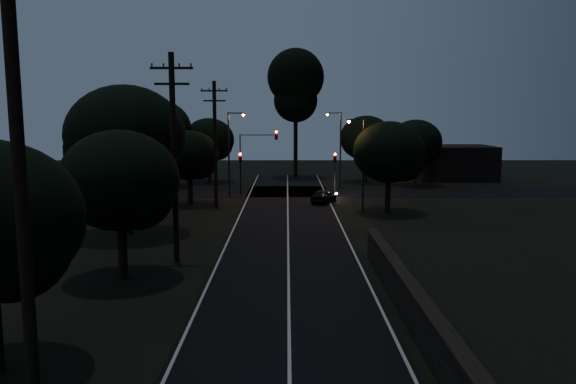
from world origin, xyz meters
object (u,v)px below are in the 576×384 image
object	(u,v)px
streetlight_b	(339,145)
signal_left	(240,166)
utility_pole_near	(21,189)
streetlight_c	(361,158)
signal_right	(335,166)
utility_pole_far	(215,143)
signal_mast	(258,150)
car	(324,196)
utility_pole_mid	(174,155)
streetlight_a	(231,148)
tall_pine	(296,85)

from	to	relation	value
streetlight_b	signal_left	bearing A→B (deg)	-157.95
utility_pole_near	streetlight_c	bearing A→B (deg)	69.71
streetlight_c	signal_right	bearing A→B (deg)	97.02
streetlight_b	utility_pole_far	bearing A→B (deg)	-133.30
signal_mast	car	bearing A→B (deg)	-40.37
streetlight_b	utility_pole_mid	bearing A→B (deg)	-111.30
signal_left	streetlight_c	world-z (taller)	streetlight_c
utility_pole_far	streetlight_a	size ratio (longest dim) A/B	1.31
utility_pole_far	streetlight_a	xyz separation A→B (m)	(0.69, 6.00, -0.85)
streetlight_b	car	world-z (taller)	streetlight_b
streetlight_b	signal_right	bearing A→B (deg)	-100.00
utility_pole_near	streetlight_b	bearing A→B (deg)	76.19
utility_pole_far	tall_pine	bearing A→B (deg)	73.07
streetlight_a	signal_left	bearing A→B (deg)	70.41
signal_left	streetlight_b	xyz separation A→B (m)	(9.91, 4.01, 1.80)
streetlight_c	car	size ratio (longest dim) A/B	2.07
signal_right	streetlight_c	xyz separation A→B (m)	(1.23, -9.99, 1.51)
signal_left	signal_mast	world-z (taller)	signal_mast
tall_pine	streetlight_c	size ratio (longest dim) A/B	2.09
signal_left	car	world-z (taller)	signal_left
streetlight_a	streetlight_c	world-z (taller)	streetlight_a
utility_pole_far	tall_pine	world-z (taller)	tall_pine
streetlight_a	streetlight_c	xyz separation A→B (m)	(11.14, -8.00, -0.29)
utility_pole_far	streetlight_a	bearing A→B (deg)	83.41
signal_left	streetlight_c	bearing A→B (deg)	-43.76
signal_left	signal_right	world-z (taller)	same
car	signal_left	bearing A→B (deg)	-10.40
utility_pole_far	streetlight_c	world-z (taller)	utility_pole_far
tall_pine	signal_mast	size ratio (longest dim) A/B	2.51
utility_pole_near	signal_left	xyz separation A→B (m)	(1.40, 41.99, -3.41)
signal_right	streetlight_b	size ratio (longest dim) A/B	0.51
signal_left	utility_pole_mid	bearing A→B (deg)	-93.21
streetlight_b	streetlight_a	bearing A→B (deg)	-150.52
utility_pole_mid	signal_left	distance (m)	25.19
utility_pole_far	signal_mast	size ratio (longest dim) A/B	1.68
utility_pole_near	tall_pine	xyz separation A→B (m)	(7.00, 57.00, 5.07)
signal_mast	streetlight_a	xyz separation A→B (m)	(-2.39, -1.99, 0.30)
utility_pole_mid	tall_pine	xyz separation A→B (m)	(7.00, 40.00, 5.58)
signal_right	streetlight_c	bearing A→B (deg)	-82.98
tall_pine	streetlight_b	distance (m)	13.57
signal_right	streetlight_b	bearing A→B (deg)	80.00
utility_pole_mid	streetlight_b	world-z (taller)	utility_pole_mid
signal_right	car	bearing A→B (deg)	-105.09
signal_mast	car	xyz separation A→B (m)	(6.11, -5.20, -3.72)
signal_mast	streetlight_c	world-z (taller)	streetlight_c
utility_pole_near	utility_pole_mid	world-z (taller)	utility_pole_near
utility_pole_near	signal_mast	world-z (taller)	utility_pole_near
utility_pole_mid	signal_mast	size ratio (longest dim) A/B	1.76
streetlight_a	tall_pine	bearing A→B (deg)	69.64
signal_mast	streetlight_b	distance (m)	9.15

